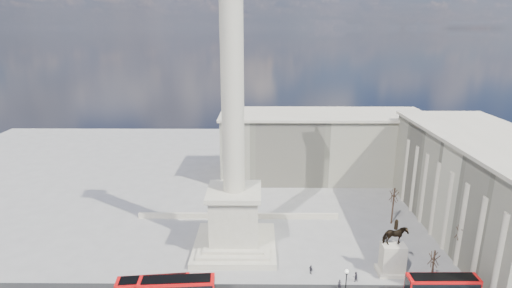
{
  "coord_description": "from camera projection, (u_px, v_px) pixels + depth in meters",
  "views": [
    {
      "loc": [
        4.23,
        -56.72,
        36.66
      ],
      "look_at": [
        3.69,
        2.95,
        19.34
      ],
      "focal_mm": 28.0,
      "sensor_mm": 36.0,
      "label": 1
    }
  ],
  "objects": [
    {
      "name": "victorian_lamp",
      "position": [
        346.0,
        286.0,
        53.24
      ],
      "size": [
        0.52,
        0.52,
        6.09
      ],
      "rotation": [
        0.0,
        0.0,
        0.02
      ],
      "color": "black",
      "rests_on": "ground"
    },
    {
      "name": "red_bus_c",
      "position": [
        442.0,
        288.0,
        55.21
      ],
      "size": [
        9.74,
        2.42,
        3.94
      ],
      "rotation": [
        0.0,
        0.0,
        0.01
      ],
      "color": "red",
      "rests_on": "ground"
    },
    {
      "name": "balustrade_wall",
      "position": [
        238.0,
        216.0,
        79.94
      ],
      "size": [
        40.0,
        0.6,
        1.1
      ],
      "primitive_type": "cube",
      "color": "#B9B09A",
      "rests_on": "ground"
    },
    {
      "name": "nelsons_column",
      "position": [
        234.0,
        178.0,
        65.93
      ],
      "size": [
        14.0,
        14.0,
        49.85
      ],
      "color": "#B8B199",
      "rests_on": "ground"
    },
    {
      "name": "bare_tree_mid",
      "position": [
        462.0,
        231.0,
        62.92
      ],
      "size": [
        1.97,
        1.97,
        7.49
      ],
      "rotation": [
        0.0,
        0.0,
        -0.15
      ],
      "color": "#332319",
      "rests_on": "ground"
    },
    {
      "name": "building_northeast",
      "position": [
        322.0,
        145.0,
        100.64
      ],
      "size": [
        51.0,
        17.0,
        16.6
      ],
      "color": "#B3AF93",
      "rests_on": "ground"
    },
    {
      "name": "equestrian_statue",
      "position": [
        393.0,
        254.0,
        61.33
      ],
      "size": [
        4.47,
        3.35,
        9.19
      ],
      "color": "#B9B09A",
      "rests_on": "ground"
    },
    {
      "name": "bare_tree_near",
      "position": [
        434.0,
        258.0,
        56.45
      ],
      "size": [
        1.58,
        1.58,
        6.92
      ],
      "rotation": [
        0.0,
        0.0,
        -0.38
      ],
      "color": "#332319",
      "rests_on": "ground"
    },
    {
      "name": "pedestrian_walking",
      "position": [
        340.0,
        284.0,
        58.13
      ],
      "size": [
        0.6,
        0.44,
        1.53
      ],
      "primitive_type": "imported",
      "rotation": [
        0.0,
        0.0,
        -0.14
      ],
      "color": "black",
      "rests_on": "ground"
    },
    {
      "name": "bare_tree_far",
      "position": [
        394.0,
        194.0,
        76.32
      ],
      "size": [
        1.9,
        1.9,
        7.76
      ],
      "rotation": [
        0.0,
        0.0,
        -0.35
      ],
      "color": "#332319",
      "rests_on": "ground"
    },
    {
      "name": "pedestrian_standing",
      "position": [
        355.0,
        277.0,
        59.89
      ],
      "size": [
        0.94,
        0.82,
        1.64
      ],
      "primitive_type": "imported",
      "rotation": [
        0.0,
        0.0,
        3.44
      ],
      "color": "black",
      "rests_on": "ground"
    },
    {
      "name": "ground",
      "position": [
        233.0,
        263.0,
        64.73
      ],
      "size": [
        180.0,
        180.0,
        0.0
      ],
      "primitive_type": "plane",
      "color": "gray",
      "rests_on": "ground"
    },
    {
      "name": "building_east",
      "position": [
        487.0,
        187.0,
        71.34
      ],
      "size": [
        19.0,
        46.0,
        18.6
      ],
      "color": "#B3AF93",
      "rests_on": "ground"
    },
    {
      "name": "pedestrian_crossing",
      "position": [
        311.0,
        270.0,
        61.71
      ],
      "size": [
        0.81,
        0.95,
        1.52
      ],
      "primitive_type": "imported",
      "rotation": [
        0.0,
        0.0,
        2.17
      ],
      "color": "black",
      "rests_on": "ground"
    }
  ]
}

